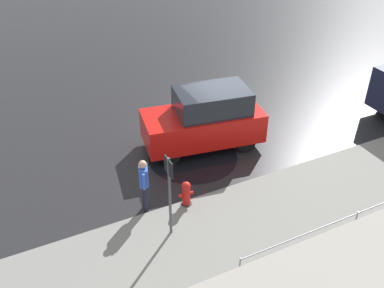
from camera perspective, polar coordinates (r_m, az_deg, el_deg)
ground_plane at (r=15.26m, az=4.82°, el=1.32°), size 60.00×60.00×0.00m
kerb_strip at (r=12.55m, az=14.52°, el=-7.85°), size 24.00×3.20×0.04m
moving_hatchback at (r=14.07m, az=1.77°, el=3.34°), size 4.12×2.29×2.06m
fire_hydrant at (r=11.93m, az=-0.77°, el=-6.67°), size 0.42×0.31×0.80m
pedestrian at (r=11.54m, az=-6.42°, el=-4.94°), size 0.34×0.54×1.62m
sign_post at (r=10.34m, az=-3.03°, el=-5.62°), size 0.07×0.44×2.40m
puddle_patch at (r=14.03m, az=0.11°, el=-1.71°), size 2.92×2.92×0.01m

